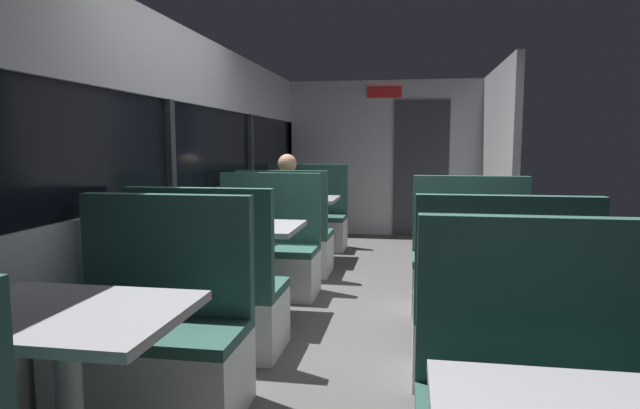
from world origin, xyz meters
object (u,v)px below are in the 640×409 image
coffee_cup_primary (479,227)px  dining_table_rear_aisle (483,250)px  bench_far_window_facing_entry (310,224)px  bench_rear_aisle_facing_entry (471,271)px  bench_mid_window_facing_end (210,303)px  bench_far_window_facing_end (285,243)px  bench_near_window_facing_entry (155,346)px  bench_mid_window_facing_entry (266,258)px  seated_passenger (287,222)px  dining_table_near_window (66,335)px  dining_table_mid_window (242,238)px  dining_table_far_window (299,206)px  bench_rear_aisle_facing_end (498,328)px

coffee_cup_primary → dining_table_rear_aisle: bearing=-76.2°
bench_far_window_facing_entry → dining_table_rear_aisle: 3.57m
bench_far_window_facing_entry → bench_rear_aisle_facing_entry: size_ratio=1.00×
bench_mid_window_facing_end → bench_far_window_facing_end: same height
bench_near_window_facing_entry → bench_mid_window_facing_end: bearing=90.0°
bench_mid_window_facing_entry → seated_passenger: bearing=90.0°
bench_mid_window_facing_entry → dining_table_near_window: bearing=-90.0°
dining_table_mid_window → bench_rear_aisle_facing_entry: size_ratio=0.82×
bench_rear_aisle_facing_entry → seated_passenger: seated_passenger is taller
dining_table_mid_window → bench_far_window_facing_entry: bench_far_window_facing_entry is taller
bench_rear_aisle_facing_entry → coffee_cup_primary: bearing=-92.3°
bench_near_window_facing_entry → coffee_cup_primary: size_ratio=12.22×
dining_table_mid_window → bench_mid_window_facing_entry: (0.00, 0.70, -0.31)m
bench_mid_window_facing_end → bench_far_window_facing_end: 2.17m
bench_near_window_facing_entry → dining_table_far_window: size_ratio=1.22×
bench_far_window_facing_entry → bench_mid_window_facing_entry: bearing=-90.0°
bench_near_window_facing_entry → bench_far_window_facing_end: same height
bench_near_window_facing_entry → dining_table_mid_window: bench_near_window_facing_entry is taller
dining_table_near_window → dining_table_mid_window: (0.00, 2.17, 0.00)m
dining_table_far_window → bench_rear_aisle_facing_end: size_ratio=0.82×
dining_table_mid_window → bench_rear_aisle_facing_entry: bench_rear_aisle_facing_entry is taller
bench_near_window_facing_entry → bench_rear_aisle_facing_entry: size_ratio=1.00×
seated_passenger → bench_far_window_facing_entry: bearing=90.0°
bench_far_window_facing_end → bench_rear_aisle_facing_entry: size_ratio=1.00×
dining_table_mid_window → seated_passenger: size_ratio=0.71×
dining_table_mid_window → bench_far_window_facing_entry: size_ratio=0.82×
dining_table_near_window → bench_rear_aisle_facing_end: 2.22m
dining_table_rear_aisle → dining_table_far_window: bearing=127.0°
dining_table_mid_window → bench_mid_window_facing_entry: bench_mid_window_facing_entry is taller
dining_table_mid_window → bench_rear_aisle_facing_end: bearing=-26.7°
bench_far_window_facing_entry → dining_table_rear_aisle: (1.79, -3.07, 0.31)m
dining_table_near_window → bench_far_window_facing_end: size_ratio=0.82×
dining_table_mid_window → bench_far_window_facing_end: bench_far_window_facing_end is taller
dining_table_far_window → bench_rear_aisle_facing_entry: 2.47m
dining_table_near_window → bench_mid_window_facing_entry: bench_mid_window_facing_entry is taller
bench_far_window_facing_entry → bench_rear_aisle_facing_end: size_ratio=1.00×
bench_far_window_facing_end → coffee_cup_primary: bearing=-41.7°
dining_table_rear_aisle → seated_passenger: seated_passenger is taller
bench_near_window_facing_entry → bench_rear_aisle_facing_end: size_ratio=1.00×
dining_table_near_window → dining_table_rear_aisle: bearing=47.8°
dining_table_mid_window → bench_far_window_facing_entry: bearing=90.0°
bench_rear_aisle_facing_entry → seated_passenger: size_ratio=0.87×
bench_mid_window_facing_entry → dining_table_rear_aisle: 2.03m
bench_near_window_facing_entry → bench_mid_window_facing_entry: (0.00, 2.17, 0.00)m
bench_far_window_facing_end → dining_table_near_window: bearing=-90.0°
bench_near_window_facing_entry → bench_rear_aisle_facing_entry: (1.79, 1.97, 0.00)m
dining_table_rear_aisle → seated_passenger: bearing=135.7°
dining_table_far_window → dining_table_rear_aisle: size_ratio=1.00×
dining_table_near_window → bench_near_window_facing_entry: bench_near_window_facing_entry is taller
dining_table_near_window → coffee_cup_primary: coffee_cup_primary is taller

